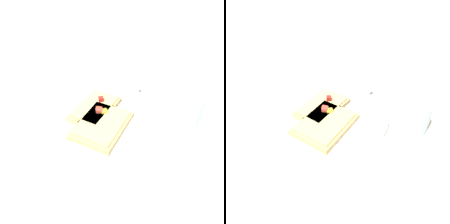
# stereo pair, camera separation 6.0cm
# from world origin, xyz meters

# --- Properties ---
(ground_plane) EXTENTS (4.00, 4.00, 0.00)m
(ground_plane) POSITION_xyz_m (0.00, 0.00, 0.00)
(ground_plane) COLOR #BCB29E
(plate) EXTENTS (0.28, 0.28, 0.01)m
(plate) POSITION_xyz_m (0.00, 0.00, 0.01)
(plate) COLOR white
(plate) RESTS_ON ground
(fork) EXTENTS (0.22, 0.05, 0.01)m
(fork) POSITION_xyz_m (0.00, -0.03, 0.01)
(fork) COLOR silver
(fork) RESTS_ON plate
(knife) EXTENTS (0.23, 0.06, 0.01)m
(knife) POSITION_xyz_m (-0.06, 0.01, 0.01)
(knife) COLOR silver
(knife) RESTS_ON plate
(pizza_slice_main) EXTENTS (0.17, 0.14, 0.03)m
(pizza_slice_main) POSITION_xyz_m (0.06, 0.01, 0.02)
(pizza_slice_main) COLOR tan
(pizza_slice_main) RESTS_ON plate
(pizza_slice_corner) EXTENTS (0.16, 0.12, 0.03)m
(pizza_slice_corner) POSITION_xyz_m (0.01, -0.05, 0.02)
(pizza_slice_corner) COLOR tan
(pizza_slice_corner) RESTS_ON plate
(crumb_scatter) EXTENTS (0.03, 0.09, 0.01)m
(crumb_scatter) POSITION_xyz_m (-0.01, -0.03, 0.02)
(crumb_scatter) COLOR tan
(crumb_scatter) RESTS_ON plate
(drinking_glass) EXTENTS (0.06, 0.06, 0.09)m
(drinking_glass) POSITION_xyz_m (-0.11, 0.18, 0.04)
(drinking_glass) COLOR silver
(drinking_glass) RESTS_ON ground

